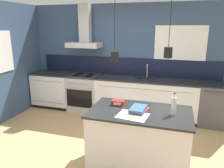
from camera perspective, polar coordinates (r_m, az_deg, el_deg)
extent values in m
plane|color=tan|center=(3.98, -3.77, -16.75)|extent=(16.00, 16.00, 0.00)
cube|color=#354C6B|center=(5.39, 3.59, 6.54)|extent=(5.60, 0.06, 2.60)
cube|color=black|center=(5.38, 3.46, 4.64)|extent=(4.42, 0.02, 0.43)
cube|color=white|center=(5.17, 17.30, 9.10)|extent=(1.12, 0.01, 0.96)
cube|color=black|center=(5.18, 17.30, 9.11)|extent=(1.04, 0.01, 0.88)
cube|color=#B5B5BA|center=(5.41, -7.26, 10.11)|extent=(0.80, 0.46, 0.12)
cube|color=#B5B5BA|center=(5.48, -7.05, 15.52)|extent=(0.26, 0.20, 0.90)
cylinder|color=black|center=(3.03, 0.73, 16.53)|extent=(0.01, 0.01, 0.85)
cylinder|color=black|center=(3.06, 0.70, 7.26)|extent=(0.11, 0.11, 0.14)
sphere|color=#F9D18C|center=(3.06, 0.70, 7.26)|extent=(0.06, 0.06, 0.06)
cylinder|color=black|center=(2.95, 15.06, 16.79)|extent=(0.01, 0.01, 0.77)
cylinder|color=black|center=(2.97, 14.46, 7.96)|extent=(0.11, 0.11, 0.14)
sphere|color=#F9D18C|center=(2.97, 14.46, 7.96)|extent=(0.06, 0.06, 0.06)
cube|color=#354C6B|center=(5.37, -26.36, 4.96)|extent=(0.06, 3.80, 2.60)
cube|color=black|center=(6.12, -14.57, -5.01)|extent=(0.97, 0.56, 0.09)
cube|color=white|center=(5.97, -14.99, -1.13)|extent=(1.00, 0.62, 0.79)
cube|color=gray|center=(5.64, -16.83, 0.70)|extent=(0.88, 0.01, 0.01)
cube|color=gray|center=(5.80, -16.42, -4.57)|extent=(0.88, 0.01, 0.01)
cube|color=#232626|center=(5.87, -15.26, 2.72)|extent=(1.03, 0.64, 0.03)
cube|color=black|center=(5.34, 8.49, -7.73)|extent=(2.23, 0.56, 0.09)
cube|color=white|center=(5.15, 8.63, -3.34)|extent=(2.30, 0.62, 0.79)
cube|color=gray|center=(4.78, 8.21, -1.36)|extent=(2.03, 0.01, 0.01)
cube|color=gray|center=(4.96, 7.97, -7.46)|extent=(2.03, 0.01, 0.01)
cube|color=#232626|center=(5.04, 8.81, 1.09)|extent=(2.33, 0.64, 0.03)
cube|color=#262628|center=(5.09, 8.90, 1.34)|extent=(0.48, 0.34, 0.01)
cylinder|color=#B5B5BA|center=(5.18, 9.17, 3.33)|extent=(0.02, 0.02, 0.30)
sphere|color=#B5B5BA|center=(5.15, 9.24, 4.97)|extent=(0.03, 0.03, 0.03)
cylinder|color=#B5B5BA|center=(5.09, 9.14, 4.64)|extent=(0.02, 0.12, 0.02)
cube|color=#B5B5BA|center=(5.58, -7.18, -2.39)|extent=(0.76, 0.62, 0.87)
cube|color=black|center=(5.31, -8.55, -3.73)|extent=(0.65, 0.02, 0.44)
cylinder|color=#B5B5BA|center=(5.23, -8.75, -1.42)|extent=(0.57, 0.02, 0.02)
cube|color=#B5B5BA|center=(5.19, -8.75, 0.65)|extent=(0.65, 0.02, 0.07)
cube|color=#2D2D30|center=(5.46, -7.34, 2.17)|extent=(0.76, 0.60, 0.04)
cylinder|color=black|center=(5.61, -8.31, 2.68)|extent=(0.17, 0.17, 0.00)
cylinder|color=black|center=(5.49, -5.44, 2.50)|extent=(0.17, 0.17, 0.00)
cylinder|color=black|center=(5.42, -9.27, 2.20)|extent=(0.17, 0.17, 0.00)
cylinder|color=black|center=(5.30, -6.33, 2.01)|extent=(0.17, 0.17, 0.00)
cube|color=#4C4C51|center=(5.19, 24.70, -4.96)|extent=(0.58, 0.62, 0.89)
cube|color=black|center=(5.06, 25.27, -0.10)|extent=(0.58, 0.62, 0.02)
cylinder|color=#4C4C51|center=(4.76, 25.69, -2.03)|extent=(0.44, 0.02, 0.02)
cube|color=black|center=(3.60, 6.85, -19.88)|extent=(1.35, 0.79, 0.09)
cube|color=white|center=(3.36, 7.09, -13.73)|extent=(1.41, 0.82, 0.79)
cube|color=#232626|center=(3.19, 7.33, -7.26)|extent=(1.46, 0.87, 0.03)
cylinder|color=silver|center=(3.11, 15.82, -5.59)|extent=(0.07, 0.07, 0.25)
cylinder|color=silver|center=(3.06, 16.02, -2.94)|extent=(0.03, 0.03, 0.06)
cylinder|color=#262628|center=(3.05, 16.07, -2.37)|extent=(0.03, 0.03, 0.01)
cube|color=#B2332D|center=(3.17, 7.20, -6.87)|extent=(0.26, 0.34, 0.02)
cube|color=#335684|center=(3.15, 6.85, -6.38)|extent=(0.23, 0.33, 0.04)
cube|color=red|center=(3.38, 1.61, -4.84)|extent=(0.19, 0.12, 0.08)
cube|color=white|center=(3.32, 1.31, -5.21)|extent=(0.11, 0.01, 0.04)
cube|color=silver|center=(3.01, 5.39, -8.23)|extent=(0.45, 0.37, 0.01)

